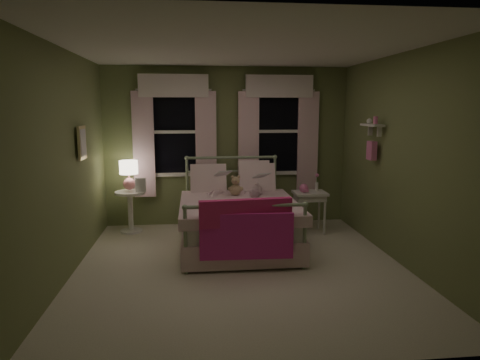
{
  "coord_description": "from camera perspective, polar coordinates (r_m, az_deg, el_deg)",
  "views": [
    {
      "loc": [
        -0.55,
        -4.97,
        1.92
      ],
      "look_at": [
        0.05,
        0.52,
        1.0
      ],
      "focal_mm": 32.0,
      "sensor_mm": 36.0,
      "label": 1
    }
  ],
  "objects": [
    {
      "name": "teddy_bear",
      "position": [
        6.23,
        -0.61,
        -0.96
      ],
      "size": [
        0.23,
        0.18,
        0.3
      ],
      "color": "tan",
      "rests_on": "bed"
    },
    {
      "name": "book_nightstand",
      "position": [
        6.78,
        -13.76,
        -1.53
      ],
      "size": [
        0.17,
        0.23,
        0.02
      ],
      "primitive_type": "imported",
      "rotation": [
        0.0,
        0.0,
        -0.03
      ],
      "color": "beige",
      "rests_on": "nightstand_left"
    },
    {
      "name": "child_left",
      "position": [
        6.34,
        -3.27,
        0.36
      ],
      "size": [
        0.28,
        0.22,
        0.69
      ],
      "primitive_type": "imported",
      "rotation": [
        0.0,
        0.0,
        2.93
      ],
      "color": "#F7D1DD",
      "rests_on": "bed"
    },
    {
      "name": "bed",
      "position": [
        6.05,
        -0.29,
        -5.3
      ],
      "size": [
        1.58,
        2.04,
        1.18
      ],
      "color": "white",
      "rests_on": "ground"
    },
    {
      "name": "room_shell",
      "position": [
        5.04,
        0.12,
        2.39
      ],
      "size": [
        4.2,
        4.2,
        4.2
      ],
      "color": "white",
      "rests_on": "ground"
    },
    {
      "name": "framed_picture",
      "position": [
        5.75,
        -20.3,
        4.69
      ],
      "size": [
        0.03,
        0.32,
        0.42
      ],
      "color": "beige",
      "rests_on": "room_shell"
    },
    {
      "name": "nightstand_left",
      "position": [
        6.92,
        -14.42,
        -3.36
      ],
      "size": [
        0.46,
        0.46,
        0.65
      ],
      "color": "white",
      "rests_on": "ground"
    },
    {
      "name": "book_right",
      "position": [
        6.15,
        2.07,
        0.11
      ],
      "size": [
        0.22,
        0.16,
        0.26
      ],
      "primitive_type": "imported",
      "rotation": [
        1.22,
        0.0,
        0.3
      ],
      "color": "beige",
      "rests_on": "child_right"
    },
    {
      "name": "window_left",
      "position": [
        7.01,
        -8.71,
        6.93
      ],
      "size": [
        1.34,
        0.13,
        1.96
      ],
      "color": "black",
      "rests_on": "room_shell"
    },
    {
      "name": "pink_throw",
      "position": [
        5.02,
        0.84,
        -5.67
      ],
      "size": [
        1.1,
        0.21,
        0.71
      ],
      "color": "#D4296E",
      "rests_on": "bed"
    },
    {
      "name": "book_left",
      "position": [
        6.09,
        -3.15,
        0.41
      ],
      "size": [
        0.22,
        0.16,
        0.26
      ],
      "primitive_type": "imported",
      "rotation": [
        1.22,
        0.0,
        0.25
      ],
      "color": "beige",
      "rests_on": "child_left"
    },
    {
      "name": "wall_shelf",
      "position": [
        6.19,
        17.2,
        5.38
      ],
      "size": [
        0.15,
        0.5,
        0.6
      ],
      "color": "white",
      "rests_on": "room_shell"
    },
    {
      "name": "pink_toy",
      "position": [
        6.66,
        8.51,
        -1.1
      ],
      "size": [
        0.14,
        0.19,
        0.14
      ],
      "color": "pink",
      "rests_on": "nightstand_right"
    },
    {
      "name": "table_lamp",
      "position": [
        6.82,
        -14.61,
        1.03
      ],
      "size": [
        0.28,
        0.28,
        0.46
      ],
      "color": "pink",
      "rests_on": "nightstand_left"
    },
    {
      "name": "window_right",
      "position": [
        7.14,
        5.15,
        7.05
      ],
      "size": [
        1.34,
        0.13,
        1.96
      ],
      "color": "black",
      "rests_on": "room_shell"
    },
    {
      "name": "nightstand_right",
      "position": [
        6.72,
        9.29,
        -2.4
      ],
      "size": [
        0.5,
        0.4,
        0.64
      ],
      "color": "white",
      "rests_on": "ground"
    },
    {
      "name": "child_right",
      "position": [
        6.39,
        1.75,
        0.53
      ],
      "size": [
        0.37,
        0.3,
        0.71
      ],
      "primitive_type": "imported",
      "rotation": [
        0.0,
        0.0,
        3.04
      ],
      "color": "#F7D1DD",
      "rests_on": "bed"
    },
    {
      "name": "bud_vase",
      "position": [
        6.76,
        10.21,
        -0.3
      ],
      "size": [
        0.06,
        0.06,
        0.28
      ],
      "color": "white",
      "rests_on": "nightstand_right"
    }
  ]
}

